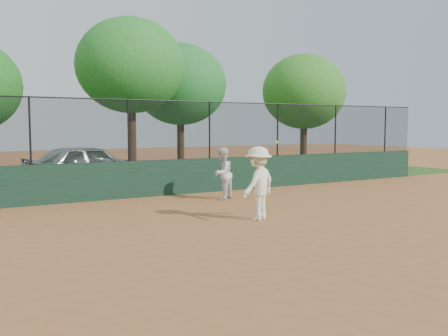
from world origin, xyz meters
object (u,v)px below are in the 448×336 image
tree_3 (180,85)px  tree_4 (304,92)px  parked_car (88,165)px  player_main (258,183)px  player_second (222,173)px  tree_2 (131,66)px

tree_3 → tree_4: tree_3 is taller
parked_car → tree_4: tree_4 is taller
parked_car → player_main: size_ratio=2.44×
player_main → tree_4: size_ratio=0.33×
tree_3 → player_second: bearing=-108.0°
tree_4 → player_second: bearing=-143.7°
tree_4 → tree_2: bearing=179.5°
player_main → tree_3: (3.85, 12.17, 3.44)m
player_main → tree_3: bearing=72.5°
player_main → tree_4: 14.23m
parked_car → tree_2: size_ratio=0.71×
player_second → player_main: 3.57m
player_second → parked_car: bearing=-95.3°
tree_2 → tree_3: (3.39, 2.24, -0.47)m
player_second → tree_3: tree_3 is taller
player_main → tree_4: (9.78, 9.85, 3.15)m
tree_3 → tree_4: bearing=-21.4°
tree_3 → tree_4: 6.37m
player_second → player_main: (-1.01, -3.42, 0.09)m
parked_car → tree_4: size_ratio=0.80×
player_second → tree_3: 9.85m
player_second → tree_2: tree_2 is taller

